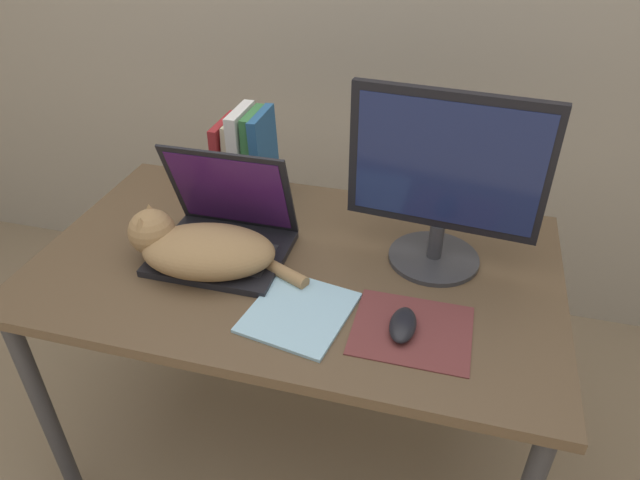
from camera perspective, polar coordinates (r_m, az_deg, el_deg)
name	(u,v)px	position (r m, az deg, el deg)	size (l,w,h in m)	color
desk	(297,284)	(1.47, -2.36, -4.42)	(1.29, 0.77, 0.74)	brown
laptop	(224,234)	(1.45, -9.55, 0.63)	(0.32, 0.27, 0.27)	black
cat	(199,248)	(1.40, -12.00, -0.77)	(0.46, 0.24, 0.14)	#99754C
external_monitor	(444,180)	(1.34, 12.32, 5.88)	(0.45, 0.22, 0.43)	#333338
mousepad	(412,330)	(1.24, 9.17, -8.89)	(0.25, 0.21, 0.00)	brown
computer_mouse	(403,325)	(1.23, 8.29, -8.40)	(0.06, 0.11, 0.03)	black
book_row	(246,154)	(1.68, -7.44, 8.49)	(0.15, 0.16, 0.26)	maroon
notepad	(299,312)	(1.27, -2.11, -7.22)	(0.25, 0.26, 0.01)	#99C6E0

